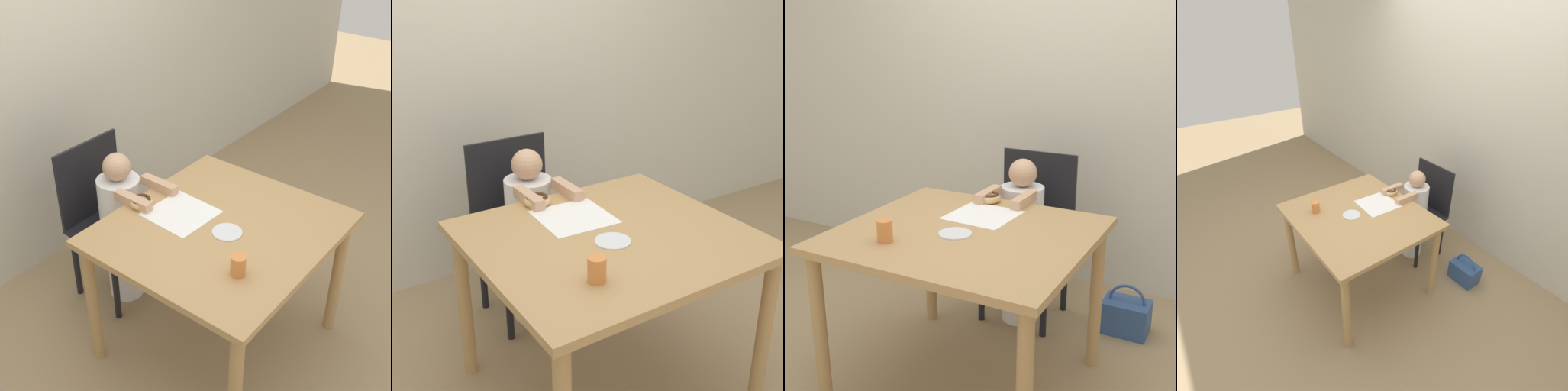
# 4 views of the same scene
# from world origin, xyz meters

# --- Properties ---
(ground_plane) EXTENTS (12.00, 12.00, 0.00)m
(ground_plane) POSITION_xyz_m (0.00, 0.00, 0.00)
(ground_plane) COLOR #997F5B
(wall_back) EXTENTS (8.00, 0.05, 2.50)m
(wall_back) POSITION_xyz_m (0.00, 1.33, 1.25)
(wall_back) COLOR beige
(wall_back) RESTS_ON ground_plane
(dining_table) EXTENTS (1.07, 0.98, 0.76)m
(dining_table) POSITION_xyz_m (0.00, 0.00, 0.66)
(dining_table) COLOR tan
(dining_table) RESTS_ON ground_plane
(chair) EXTENTS (0.44, 0.39, 0.93)m
(chair) POSITION_xyz_m (-0.02, 0.78, 0.49)
(chair) COLOR black
(chair) RESTS_ON ground_plane
(child_figure) EXTENTS (0.25, 0.44, 0.94)m
(child_figure) POSITION_xyz_m (-0.02, 0.66, 0.47)
(child_figure) COLOR white
(child_figure) RESTS_ON ground_plane
(donut) EXTENTS (0.12, 0.12, 0.05)m
(donut) POSITION_xyz_m (-0.10, 0.42, 0.78)
(donut) COLOR #DBB270
(donut) RESTS_ON dining_table
(napkin) EXTENTS (0.31, 0.31, 0.00)m
(napkin) POSITION_xyz_m (-0.03, 0.22, 0.76)
(napkin) COLOR white
(napkin) RESTS_ON dining_table
(handbag) EXTENTS (0.25, 0.17, 0.28)m
(handbag) POSITION_xyz_m (0.55, 0.80, 0.10)
(handbag) COLOR #2D4C84
(handbag) RESTS_ON ground_plane
(cup) EXTENTS (0.07, 0.07, 0.09)m
(cup) POSITION_xyz_m (-0.23, -0.26, 0.81)
(cup) COLOR orange
(cup) RESTS_ON dining_table
(plate) EXTENTS (0.14, 0.14, 0.01)m
(plate) POSITION_xyz_m (-0.02, -0.05, 0.76)
(plate) COLOR silver
(plate) RESTS_ON dining_table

